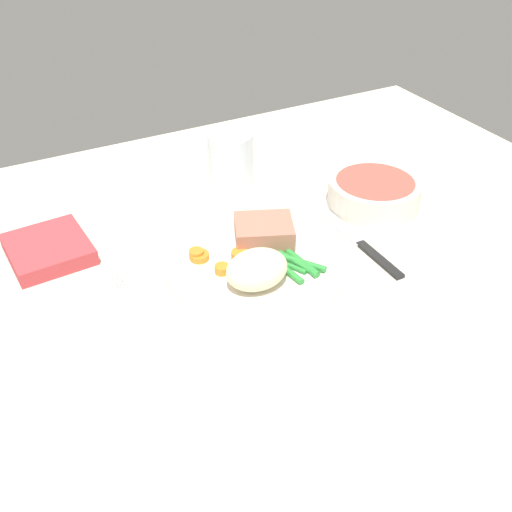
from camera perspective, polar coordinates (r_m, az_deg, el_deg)
name	(u,v)px	position (r cm, az deg, el deg)	size (l,w,h in cm)	color
dining_table	(248,278)	(79.38, -0.72, -2.05)	(120.00, 90.00, 2.00)	beige
dinner_plate	(256,267)	(78.17, 0.00, -1.07)	(23.13, 23.13, 1.60)	white
meat_portion	(264,232)	(80.64, 0.76, 2.26)	(7.65, 6.47, 3.08)	#A86B56
mashed_potatoes	(257,269)	(72.54, 0.08, -1.27)	(7.79, 5.92, 4.76)	beige
carrot_slices	(215,258)	(77.69, -3.88, -0.18)	(6.95, 6.19, 1.29)	orange
green_beans	(294,262)	(77.15, 3.63, -0.61)	(5.91, 9.10, 0.87)	#2D8C38
fork	(135,311)	(73.82, -11.36, -5.13)	(1.44, 16.60, 0.40)	silver
knife	(356,240)	(85.41, 9.44, 1.47)	(1.70, 20.50, 0.64)	black
water_glass	(231,165)	(95.46, -2.40, 8.58)	(7.25, 7.25, 9.33)	silver
salad_bowl	(374,192)	(93.16, 11.06, 5.97)	(13.83, 13.83, 4.14)	silver
napkin	(48,249)	(85.61, -18.96, 0.61)	(10.15, 10.90, 2.15)	#B2383D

